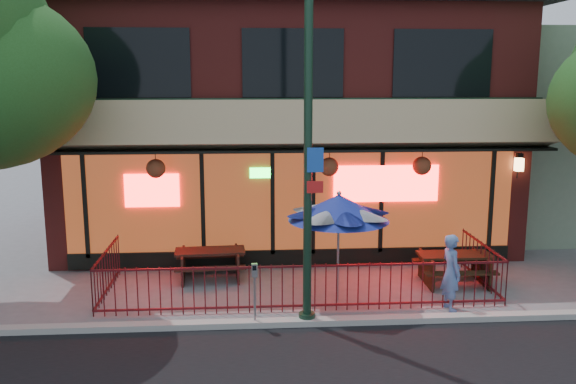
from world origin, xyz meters
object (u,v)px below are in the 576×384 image
object	(u,v)px
parking_meter_near	(255,284)
pedestrian	(451,272)
street_light	(308,162)
picnic_table_right	(454,264)
patio_umbrella	(339,208)
picnic_table_left	(210,260)

from	to	relation	value
parking_meter_near	pedestrian	bearing A→B (deg)	8.28
street_light	picnic_table_right	size ratio (longest dim) A/B	4.18
picnic_table_right	patio_umbrella	xyz separation A→B (m)	(-2.84, -0.95, 1.57)
street_light	picnic_table_right	distance (m)	4.94
patio_umbrella	parking_meter_near	world-z (taller)	patio_umbrella
pedestrian	picnic_table_left	bearing A→B (deg)	57.27
picnic_table_left	picnic_table_right	size ratio (longest dim) A/B	1.01
picnic_table_left	patio_umbrella	world-z (taller)	patio_umbrella
pedestrian	picnic_table_right	bearing A→B (deg)	-29.66
picnic_table_left	picnic_table_right	world-z (taller)	picnic_table_right
pedestrian	parking_meter_near	size ratio (longest dim) A/B	1.27
picnic_table_right	patio_umbrella	world-z (taller)	patio_umbrella
street_light	picnic_table_left	size ratio (longest dim) A/B	4.13
patio_umbrella	parking_meter_near	distance (m)	2.44
patio_umbrella	parking_meter_near	xyz separation A→B (m)	(-1.76, -1.18, -1.19)
street_light	picnic_table_right	world-z (taller)	street_light
pedestrian	patio_umbrella	bearing A→B (deg)	66.92
street_light	patio_umbrella	bearing A→B (deg)	55.56
street_light	parking_meter_near	world-z (taller)	street_light
picnic_table_right	parking_meter_near	world-z (taller)	parking_meter_near
parking_meter_near	picnic_table_left	bearing A→B (deg)	109.17
picnic_table_right	parking_meter_near	distance (m)	5.09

